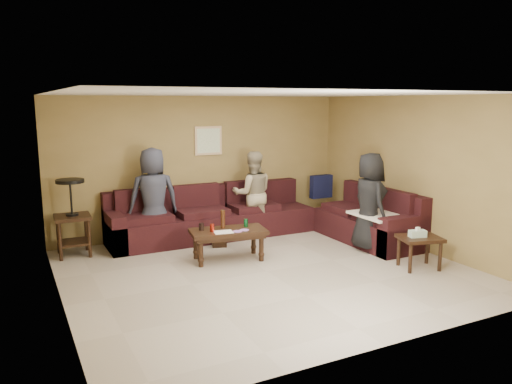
# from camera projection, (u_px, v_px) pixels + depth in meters

# --- Properties ---
(room) EXTENTS (5.60, 5.50, 2.50)m
(room) POSITION_uv_depth(u_px,v_px,m) (268.00, 156.00, 6.85)
(room) COLOR #AFA394
(room) RESTS_ON ground
(sectional_sofa) EXTENTS (4.65, 2.90, 0.97)m
(sectional_sofa) POSITION_uv_depth(u_px,v_px,m) (267.00, 221.00, 8.78)
(sectional_sofa) COLOR black
(sectional_sofa) RESTS_ON ground
(coffee_table) EXTENTS (1.22, 0.76, 0.76)m
(coffee_table) POSITION_uv_depth(u_px,v_px,m) (228.00, 234.00, 7.61)
(coffee_table) COLOR black
(coffee_table) RESTS_ON ground
(end_table_left) EXTENTS (0.55, 0.55, 1.22)m
(end_table_left) POSITION_uv_depth(u_px,v_px,m) (72.00, 216.00, 7.79)
(end_table_left) COLOR black
(end_table_left) RESTS_ON ground
(side_table_right) EXTENTS (0.68, 0.61, 0.62)m
(side_table_right) POSITION_uv_depth(u_px,v_px,m) (419.00, 241.00, 7.22)
(side_table_right) COLOR black
(side_table_right) RESTS_ON ground
(waste_bin) EXTENTS (0.30, 0.30, 0.28)m
(waste_bin) POSITION_uv_depth(u_px,v_px,m) (219.00, 238.00, 8.38)
(waste_bin) COLOR black
(waste_bin) RESTS_ON ground
(wall_art) EXTENTS (0.52, 0.04, 0.52)m
(wall_art) POSITION_uv_depth(u_px,v_px,m) (208.00, 141.00, 9.06)
(wall_art) COLOR tan
(wall_art) RESTS_ON ground
(person_left) EXTENTS (0.86, 0.60, 1.67)m
(person_left) POSITION_uv_depth(u_px,v_px,m) (153.00, 197.00, 8.27)
(person_left) COLOR #2D303F
(person_left) RESTS_ON ground
(person_middle) EXTENTS (0.88, 0.76, 1.53)m
(person_middle) POSITION_uv_depth(u_px,v_px,m) (253.00, 194.00, 8.98)
(person_middle) COLOR tan
(person_middle) RESTS_ON ground
(person_right) EXTENTS (0.62, 0.85, 1.60)m
(person_right) POSITION_uv_depth(u_px,v_px,m) (369.00, 202.00, 8.06)
(person_right) COLOR black
(person_right) RESTS_ON ground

